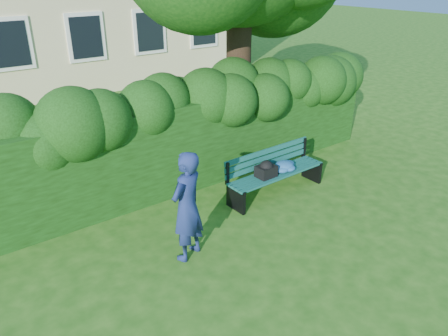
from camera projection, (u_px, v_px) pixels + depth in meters
ground at (245, 229)px, 7.61m from camera, size 80.00×80.00×0.00m
hedge at (177, 144)px, 8.83m from camera, size 10.00×1.00×1.80m
park_bench at (275, 170)px, 8.62m from camera, size 2.19×0.60×0.89m
man_reading at (187, 207)px, 6.54m from camera, size 0.76×0.64×1.77m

